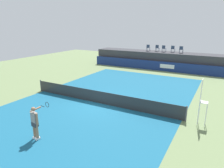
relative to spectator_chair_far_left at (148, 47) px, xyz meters
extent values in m
plane|color=#6B7F51|center=(1.66, -12.27, -2.69)|extent=(48.00, 48.00, 0.00)
cube|color=#16597A|center=(1.66, -15.27, -2.69)|extent=(12.00, 22.00, 0.00)
cube|color=navy|center=(1.66, -1.77, -2.09)|extent=(18.00, 0.20, 1.20)
cube|color=white|center=(3.24, -1.88, -2.03)|extent=(1.80, 0.02, 0.50)
cube|color=#38383D|center=(1.66, 0.03, -1.59)|extent=(18.00, 2.80, 2.20)
cylinder|color=#2D3D56|center=(0.17, 0.30, -0.27)|extent=(0.04, 0.04, 0.44)
cylinder|color=#2D3D56|center=(-0.23, 0.26, -0.27)|extent=(0.04, 0.04, 0.44)
cylinder|color=#2D3D56|center=(0.21, -0.11, -0.27)|extent=(0.04, 0.04, 0.44)
cylinder|color=#2D3D56|center=(-0.19, -0.15, -0.27)|extent=(0.04, 0.04, 0.44)
cube|color=#2D3D56|center=(-0.01, 0.07, -0.04)|extent=(0.48, 0.48, 0.03)
cube|color=#2D3D56|center=(0.01, -0.13, 0.19)|extent=(0.44, 0.07, 0.42)
cylinder|color=#2D3D56|center=(1.42, 0.52, -0.27)|extent=(0.04, 0.04, 0.44)
cylinder|color=#2D3D56|center=(1.02, 0.53, -0.27)|extent=(0.04, 0.04, 0.44)
cylinder|color=#2D3D56|center=(1.41, 0.12, -0.27)|extent=(0.04, 0.04, 0.44)
cylinder|color=#2D3D56|center=(1.01, 0.12, -0.27)|extent=(0.04, 0.04, 0.44)
cube|color=#2D3D56|center=(1.21, 0.32, -0.04)|extent=(0.45, 0.45, 0.03)
cube|color=#2D3D56|center=(1.21, 0.12, 0.19)|extent=(0.44, 0.03, 0.42)
cylinder|color=#2D3D56|center=(2.40, 0.32, -0.27)|extent=(0.04, 0.04, 0.44)
cylinder|color=#2D3D56|center=(1.99, 0.35, -0.27)|extent=(0.04, 0.04, 0.44)
cylinder|color=#2D3D56|center=(2.36, -0.08, -0.27)|extent=(0.04, 0.04, 0.44)
cylinder|color=#2D3D56|center=(1.96, -0.05, -0.27)|extent=(0.04, 0.04, 0.44)
cube|color=#2D3D56|center=(2.18, 0.13, -0.04)|extent=(0.47, 0.47, 0.03)
cube|color=#2D3D56|center=(2.16, -0.07, 0.19)|extent=(0.44, 0.06, 0.42)
cylinder|color=#2D3D56|center=(3.55, 0.46, -0.27)|extent=(0.04, 0.04, 0.44)
cylinder|color=#2D3D56|center=(3.15, 0.47, -0.27)|extent=(0.04, 0.04, 0.44)
cylinder|color=#2D3D56|center=(3.54, 0.05, -0.27)|extent=(0.04, 0.04, 0.44)
cylinder|color=#2D3D56|center=(3.13, 0.07, -0.27)|extent=(0.04, 0.04, 0.44)
cube|color=#2D3D56|center=(3.34, 0.26, -0.04)|extent=(0.46, 0.46, 0.03)
cube|color=#2D3D56|center=(3.33, 0.06, 0.19)|extent=(0.44, 0.04, 0.42)
cylinder|color=#2D3D56|center=(4.63, 0.26, -0.27)|extent=(0.04, 0.04, 0.44)
cylinder|color=#2D3D56|center=(4.23, 0.24, -0.27)|extent=(0.04, 0.04, 0.44)
cylinder|color=#2D3D56|center=(4.65, -0.14, -0.27)|extent=(0.04, 0.04, 0.44)
cylinder|color=#2D3D56|center=(4.25, -0.16, -0.27)|extent=(0.04, 0.04, 0.44)
cube|color=#2D3D56|center=(4.44, 0.05, -0.04)|extent=(0.46, 0.46, 0.03)
cube|color=#2D3D56|center=(4.45, -0.16, 0.19)|extent=(0.44, 0.05, 0.42)
cylinder|color=white|center=(8.95, -15.48, -1.99)|extent=(0.04, 0.04, 1.40)
cylinder|color=white|center=(8.95, -15.07, -1.99)|extent=(0.04, 0.04, 1.40)
cylinder|color=white|center=(8.55, -15.47, -1.99)|extent=(0.04, 0.04, 1.40)
cylinder|color=white|center=(8.55, -15.07, -1.99)|extent=(0.04, 0.04, 1.40)
cube|color=white|center=(8.75, -15.27, -1.28)|extent=(0.44, 0.44, 0.03)
cube|color=white|center=(8.54, -15.27, -0.60)|extent=(0.03, 0.44, 1.33)
cube|color=#2D2D2D|center=(1.66, -15.27, -2.22)|extent=(12.40, 0.02, 0.95)
cylinder|color=#4C4C51|center=(-4.54, -15.27, -2.19)|extent=(0.10, 0.10, 1.00)
cylinder|color=#4C4C51|center=(7.86, -15.27, -2.19)|extent=(0.10, 0.10, 1.00)
cube|color=white|center=(1.58, -21.12, -2.64)|extent=(0.16, 0.27, 0.10)
cylinder|color=#997051|center=(1.58, -21.12, -2.18)|extent=(0.14, 0.14, 0.82)
cube|color=white|center=(1.34, -21.08, -2.64)|extent=(0.16, 0.27, 0.10)
cylinder|color=#997051|center=(1.34, -21.08, -2.18)|extent=(0.14, 0.14, 0.82)
cube|color=#333338|center=(1.46, -21.10, -1.85)|extent=(0.37, 0.27, 0.24)
cube|color=gray|center=(1.46, -21.10, -1.49)|extent=(0.38, 0.25, 0.56)
sphere|color=#997051|center=(1.46, -21.10, -1.03)|extent=(0.22, 0.22, 0.22)
cylinder|color=#997051|center=(1.70, -21.13, -1.51)|extent=(0.09, 0.09, 0.60)
cylinder|color=#997051|center=(1.26, -20.80, -1.19)|extent=(0.17, 0.61, 0.14)
cylinder|color=black|center=(1.32, -20.38, -1.16)|extent=(0.30, 0.07, 0.03)
torus|color=black|center=(1.36, -20.09, -1.16)|extent=(0.30, 0.07, 0.30)
camera|label=1|loc=(9.43, -27.39, 2.98)|focal=32.68mm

